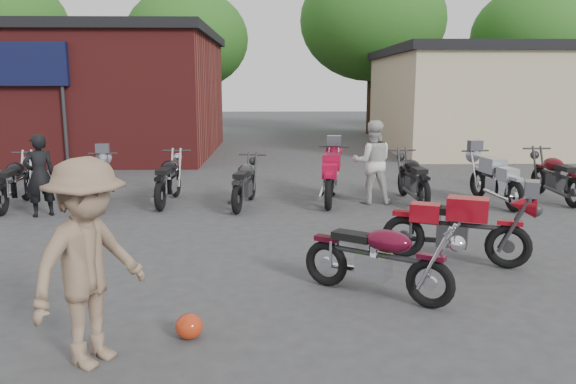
{
  "coord_description": "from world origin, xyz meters",
  "views": [
    {
      "loc": [
        -0.76,
        -6.18,
        2.45
      ],
      "look_at": [
        -0.57,
        1.87,
        0.9
      ],
      "focal_mm": 35.0,
      "sensor_mm": 36.0,
      "label": 1
    }
  ],
  "objects_px": {
    "vintage_motorcycle": "(379,254)",
    "row_bike_7": "(556,174)",
    "person_tan": "(89,263)",
    "row_bike_4": "(331,174)",
    "person_dark": "(40,175)",
    "row_bike_3": "(245,180)",
    "sportbike": "(458,224)",
    "row_bike_0": "(14,179)",
    "row_bike_1": "(97,179)",
    "row_bike_2": "(168,177)",
    "row_bike_6": "(495,177)",
    "person_light": "(372,162)",
    "row_bike_5": "(413,176)",
    "helmet": "(189,326)"
  },
  "relations": [
    {
      "from": "vintage_motorcycle",
      "to": "row_bike_7",
      "type": "distance_m",
      "value": 7.25
    },
    {
      "from": "vintage_motorcycle",
      "to": "person_tan",
      "type": "relative_size",
      "value": 0.98
    },
    {
      "from": "person_tan",
      "to": "row_bike_4",
      "type": "xyz_separation_m",
      "value": [
        2.79,
        6.86,
        -0.32
      ]
    },
    {
      "from": "person_dark",
      "to": "row_bike_3",
      "type": "relative_size",
      "value": 0.83
    },
    {
      "from": "sportbike",
      "to": "row_bike_3",
      "type": "relative_size",
      "value": 1.04
    },
    {
      "from": "row_bike_0",
      "to": "sportbike",
      "type": "bearing_deg",
      "value": -121.26
    },
    {
      "from": "row_bike_1",
      "to": "row_bike_7",
      "type": "xyz_separation_m",
      "value": [
        9.59,
        0.35,
        0.02
      ]
    },
    {
      "from": "vintage_motorcycle",
      "to": "person_dark",
      "type": "relative_size",
      "value": 1.16
    },
    {
      "from": "vintage_motorcycle",
      "to": "sportbike",
      "type": "relative_size",
      "value": 0.93
    },
    {
      "from": "person_tan",
      "to": "row_bike_4",
      "type": "distance_m",
      "value": 7.41
    },
    {
      "from": "person_dark",
      "to": "row_bike_2",
      "type": "height_order",
      "value": "person_dark"
    },
    {
      "from": "row_bike_0",
      "to": "row_bike_6",
      "type": "distance_m",
      "value": 9.77
    },
    {
      "from": "vintage_motorcycle",
      "to": "person_dark",
      "type": "xyz_separation_m",
      "value": [
        -5.59,
        4.23,
        0.25
      ]
    },
    {
      "from": "row_bike_1",
      "to": "row_bike_7",
      "type": "relative_size",
      "value": 0.96
    },
    {
      "from": "row_bike_2",
      "to": "row_bike_3",
      "type": "distance_m",
      "value": 1.63
    },
    {
      "from": "row_bike_1",
      "to": "row_bike_7",
      "type": "height_order",
      "value": "row_bike_7"
    },
    {
      "from": "row_bike_6",
      "to": "row_bike_7",
      "type": "xyz_separation_m",
      "value": [
        1.44,
        0.36,
        0.0
      ]
    },
    {
      "from": "person_light",
      "to": "row_bike_7",
      "type": "height_order",
      "value": "person_light"
    },
    {
      "from": "vintage_motorcycle",
      "to": "row_bike_4",
      "type": "height_order",
      "value": "row_bike_4"
    },
    {
      "from": "row_bike_4",
      "to": "row_bike_5",
      "type": "xyz_separation_m",
      "value": [
        1.72,
        -0.02,
        -0.04
      ]
    },
    {
      "from": "row_bike_3",
      "to": "row_bike_5",
      "type": "distance_m",
      "value": 3.52
    },
    {
      "from": "row_bike_0",
      "to": "vintage_motorcycle",
      "type": "bearing_deg",
      "value": -133.24
    },
    {
      "from": "row_bike_7",
      "to": "helmet",
      "type": "bearing_deg",
      "value": 132.0
    },
    {
      "from": "person_dark",
      "to": "row_bike_5",
      "type": "distance_m",
      "value": 7.37
    },
    {
      "from": "person_dark",
      "to": "row_bike_7",
      "type": "height_order",
      "value": "person_dark"
    },
    {
      "from": "person_tan",
      "to": "row_bike_3",
      "type": "height_order",
      "value": "person_tan"
    },
    {
      "from": "row_bike_4",
      "to": "person_light",
      "type": "bearing_deg",
      "value": -87.39
    },
    {
      "from": "row_bike_0",
      "to": "row_bike_2",
      "type": "relative_size",
      "value": 1.01
    },
    {
      "from": "row_bike_0",
      "to": "row_bike_1",
      "type": "relative_size",
      "value": 1.04
    },
    {
      "from": "vintage_motorcycle",
      "to": "row_bike_0",
      "type": "xyz_separation_m",
      "value": [
        -6.44,
        5.02,
        0.05
      ]
    },
    {
      "from": "sportbike",
      "to": "person_dark",
      "type": "height_order",
      "value": "person_dark"
    },
    {
      "from": "row_bike_4",
      "to": "row_bike_7",
      "type": "relative_size",
      "value": 1.06
    },
    {
      "from": "row_bike_6",
      "to": "person_tan",
      "type": "bearing_deg",
      "value": 128.76
    },
    {
      "from": "row_bike_6",
      "to": "row_bike_7",
      "type": "bearing_deg",
      "value": -84.35
    },
    {
      "from": "row_bike_2",
      "to": "person_tan",
      "type": "bearing_deg",
      "value": -172.63
    },
    {
      "from": "person_light",
      "to": "row_bike_2",
      "type": "distance_m",
      "value": 4.24
    },
    {
      "from": "row_bike_5",
      "to": "row_bike_4",
      "type": "bearing_deg",
      "value": 85.82
    },
    {
      "from": "person_light",
      "to": "row_bike_1",
      "type": "bearing_deg",
      "value": 4.14
    },
    {
      "from": "person_tan",
      "to": "row_bike_7",
      "type": "distance_m",
      "value": 10.3
    },
    {
      "from": "vintage_motorcycle",
      "to": "row_bike_3",
      "type": "xyz_separation_m",
      "value": [
        -1.81,
        5.0,
        0.02
      ]
    },
    {
      "from": "vintage_motorcycle",
      "to": "sportbike",
      "type": "height_order",
      "value": "sportbike"
    },
    {
      "from": "person_tan",
      "to": "row_bike_7",
      "type": "xyz_separation_m",
      "value": [
        7.59,
        6.95,
        -0.35
      ]
    },
    {
      "from": "sportbike",
      "to": "row_bike_0",
      "type": "bearing_deg",
      "value": 176.88
    },
    {
      "from": "vintage_motorcycle",
      "to": "person_light",
      "type": "relative_size",
      "value": 1.05
    },
    {
      "from": "row_bike_7",
      "to": "row_bike_4",
      "type": "bearing_deg",
      "value": 89.5
    },
    {
      "from": "vintage_motorcycle",
      "to": "row_bike_6",
      "type": "xyz_separation_m",
      "value": [
        3.34,
        5.1,
        0.05
      ]
    },
    {
      "from": "vintage_motorcycle",
      "to": "sportbike",
      "type": "bearing_deg",
      "value": 77.28
    },
    {
      "from": "person_light",
      "to": "row_bike_0",
      "type": "distance_m",
      "value": 7.27
    },
    {
      "from": "row_bike_2",
      "to": "row_bike_7",
      "type": "relative_size",
      "value": 0.99
    },
    {
      "from": "person_dark",
      "to": "person_light",
      "type": "relative_size",
      "value": 0.9
    }
  ]
}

